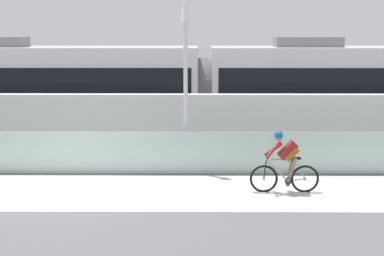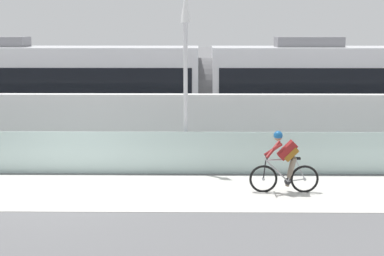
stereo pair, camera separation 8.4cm
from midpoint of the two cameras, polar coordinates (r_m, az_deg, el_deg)
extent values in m
plane|color=slate|center=(14.93, -12.96, -6.33)|extent=(200.00, 200.00, 0.00)
cube|color=silver|center=(14.93, -12.97, -6.31)|extent=(32.00, 3.20, 0.01)
cube|color=#ADC6C1|center=(16.52, -11.59, -2.47)|extent=(32.00, 0.05, 1.23)
cube|color=white|center=(18.16, -10.48, 0.12)|extent=(32.00, 0.36, 2.09)
cube|color=#595654|center=(20.76, -9.11, -1.50)|extent=(32.00, 0.08, 0.01)
cube|color=#595654|center=(22.15, -8.51, -0.75)|extent=(32.00, 0.08, 0.01)
cube|color=silver|center=(21.59, -14.33, 3.85)|extent=(11.00, 2.50, 3.10)
cube|color=black|center=(21.56, -14.38, 4.78)|extent=(10.56, 2.54, 1.04)
cube|color=#14724C|center=(21.78, -14.17, 0.27)|extent=(10.78, 2.53, 0.28)
cube|color=#232326|center=(21.20, -4.91, -0.18)|extent=(1.40, 1.88, 0.20)
cylinder|color=black|center=(20.51, -5.09, -0.71)|extent=(0.60, 0.10, 0.60)
cylinder|color=black|center=(21.91, -4.73, 0.00)|extent=(0.60, 0.10, 0.60)
cube|color=silver|center=(21.74, 16.52, 3.79)|extent=(11.00, 2.50, 3.10)
cube|color=black|center=(21.70, 16.57, 4.71)|extent=(10.56, 2.54, 1.04)
cube|color=#14724C|center=(21.92, 16.34, 0.23)|extent=(10.78, 2.53, 0.28)
cube|color=slate|center=(21.15, 11.54, 8.54)|extent=(2.40, 1.10, 0.36)
cube|color=#232326|center=(21.26, 7.15, -0.20)|extent=(1.40, 1.88, 0.20)
cylinder|color=black|center=(20.57, 7.38, -0.73)|extent=(0.60, 0.10, 0.60)
cylinder|color=black|center=(21.97, 6.93, -0.01)|extent=(0.60, 0.10, 0.60)
cylinder|color=#59595B|center=(20.89, 1.15, 3.96)|extent=(0.60, 2.30, 2.30)
torus|color=black|center=(14.53, 7.12, -5.13)|extent=(0.72, 0.06, 0.72)
cylinder|color=#99999E|center=(14.53, 7.12, -5.13)|extent=(0.07, 0.10, 0.07)
torus|color=black|center=(14.69, 11.20, -5.08)|extent=(0.72, 0.06, 0.72)
cylinder|color=#99999E|center=(14.69, 11.20, -5.08)|extent=(0.07, 0.10, 0.07)
cylinder|color=#99999E|center=(14.52, 8.46, -4.30)|extent=(0.60, 0.04, 0.58)
cylinder|color=#99999E|center=(14.57, 9.94, -4.22)|extent=(0.22, 0.04, 0.59)
cylinder|color=#99999E|center=(14.46, 8.85, -3.18)|extent=(0.76, 0.04, 0.07)
cylinder|color=#99999E|center=(14.66, 10.38, -5.20)|extent=(0.43, 0.03, 0.09)
cylinder|color=#99999E|center=(14.60, 10.77, -4.10)|extent=(0.27, 0.02, 0.53)
cylinder|color=black|center=(14.47, 7.24, -4.19)|extent=(0.08, 0.03, 0.49)
cube|color=black|center=(14.51, 10.33, -3.03)|extent=(0.24, 0.10, 0.05)
cylinder|color=black|center=(14.39, 7.37, -2.86)|extent=(0.03, 0.58, 0.03)
cylinder|color=#262628|center=(14.63, 9.55, -5.33)|extent=(0.18, 0.02, 0.18)
cube|color=maroon|center=(14.43, 9.49, -2.21)|extent=(0.50, 0.28, 0.51)
cube|color=#8C5919|center=(14.46, 9.85, -2.56)|extent=(0.38, 0.30, 0.38)
sphere|color=#997051|center=(14.32, 8.59, -0.87)|extent=(0.20, 0.20, 0.20)
sphere|color=#195999|center=(14.31, 8.59, -0.73)|extent=(0.23, 0.23, 0.23)
cylinder|color=maroon|center=(14.37, 8.09, -2.18)|extent=(0.44, 0.41, 0.41)
cylinder|color=maroon|center=(14.37, 8.09, -2.18)|extent=(0.44, 0.41, 0.41)
cylinder|color=#726656|center=(14.58, 9.86, -4.40)|extent=(0.29, 0.33, 0.80)
cylinder|color=#726656|center=(14.54, 9.87, -3.86)|extent=(0.29, 0.33, 0.54)
cylinder|color=gray|center=(16.58, -0.78, -4.04)|extent=(0.24, 0.24, 0.20)
cylinder|color=silver|center=(16.18, -0.80, 3.18)|extent=(0.12, 0.12, 4.20)
cone|color=white|center=(16.07, -0.82, 12.24)|extent=(0.28, 0.28, 0.90)
camera|label=1|loc=(0.04, -90.14, -0.03)|focal=52.68mm
camera|label=2|loc=(0.04, 89.86, 0.03)|focal=52.68mm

